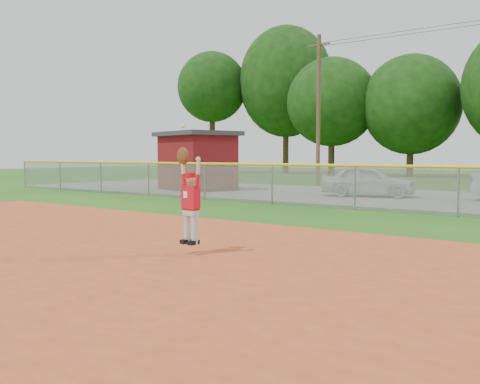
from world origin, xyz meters
name	(u,v)px	position (x,y,z in m)	size (l,w,h in m)	color
ground	(126,254)	(0.00, 0.00, 0.00)	(120.00, 120.00, 0.00)	#265914
parking_strip	(415,198)	(0.00, 16.00, 0.01)	(44.00, 10.00, 0.03)	slate
car_white_a	(368,181)	(-1.92, 15.49, 0.72)	(1.62, 4.03, 1.37)	silver
utility_shed	(197,160)	(-11.04, 14.46, 1.57)	(4.81, 4.19, 3.07)	#5C0D0F
outfield_fence	(355,184)	(0.00, 10.00, 0.88)	(40.06, 0.10, 1.55)	gray
power_lines	(478,98)	(1.00, 22.00, 4.68)	(19.40, 0.24, 9.00)	#4C3823
ballplayer	(189,196)	(1.08, 0.60, 1.11)	(0.59, 0.26, 2.20)	silver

